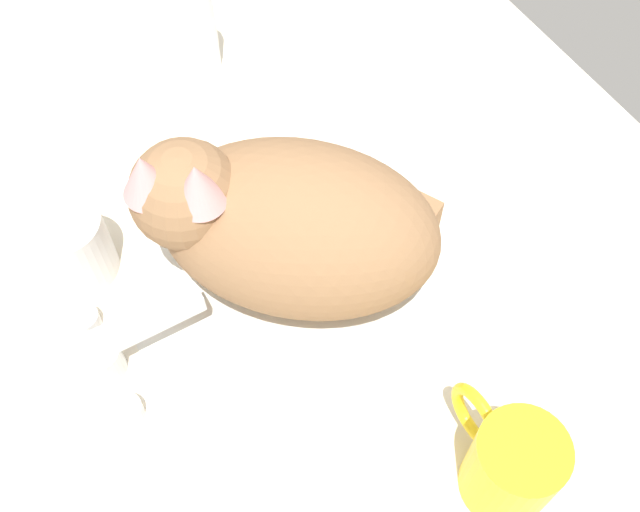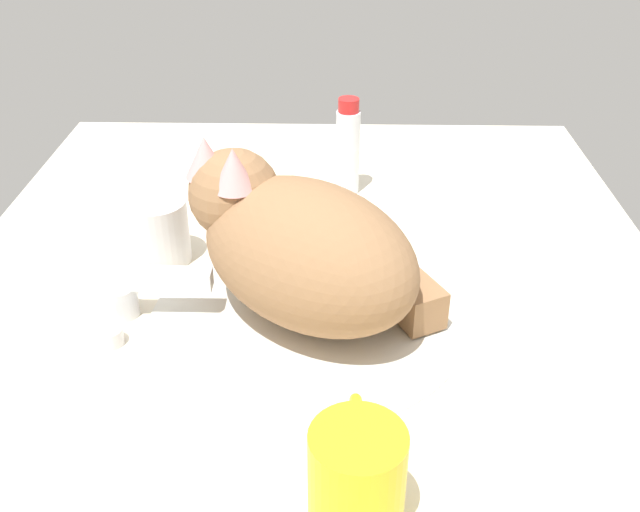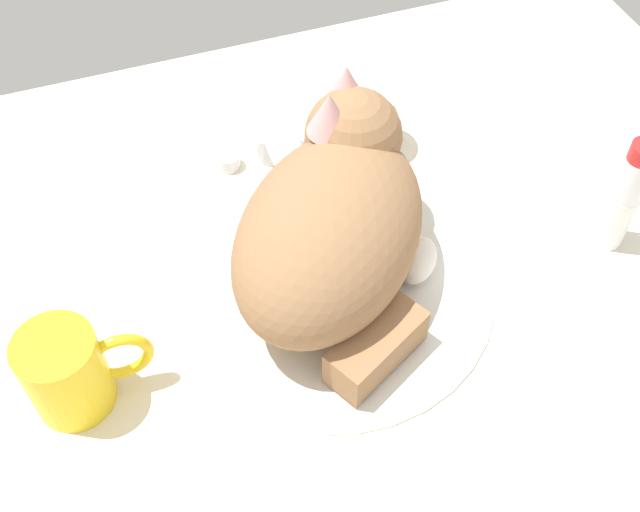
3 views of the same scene
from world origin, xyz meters
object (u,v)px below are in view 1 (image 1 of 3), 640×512
at_px(faucet, 119,347).
at_px(coffee_mug, 510,464).
at_px(cat, 283,222).
at_px(toothpaste_bottle, 201,23).
at_px(rinse_cup, 72,246).

bearing_deg(faucet, coffee_mug, -138.60).
relative_size(cat, toothpaste_bottle, 2.19).
bearing_deg(toothpaste_bottle, coffee_mug, -179.89).
distance_m(faucet, rinse_cup, 0.11).
bearing_deg(faucet, cat, -86.85).
relative_size(cat, coffee_mug, 2.62).
bearing_deg(rinse_cup, cat, -120.93).
bearing_deg(coffee_mug, rinse_cup, 31.42).
height_order(coffee_mug, rinse_cup, coffee_mug).
height_order(coffee_mug, toothpaste_bottle, toothpaste_bottle).
bearing_deg(faucet, toothpaste_bottle, -37.01).
relative_size(faucet, toothpaste_bottle, 0.95).
bearing_deg(cat, rinse_cup, 59.07).
distance_m(coffee_mug, rinse_cup, 0.43).
bearing_deg(coffee_mug, toothpaste_bottle, 0.11).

